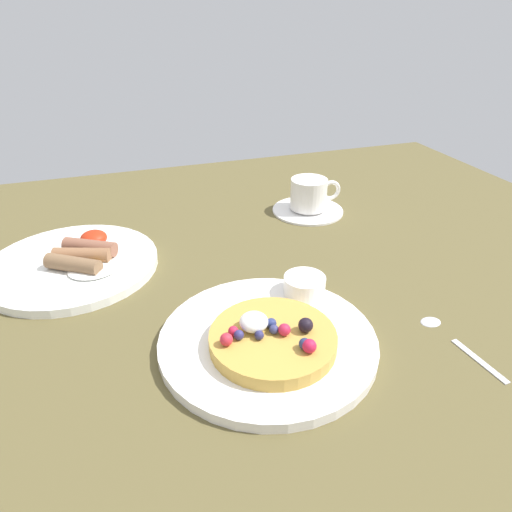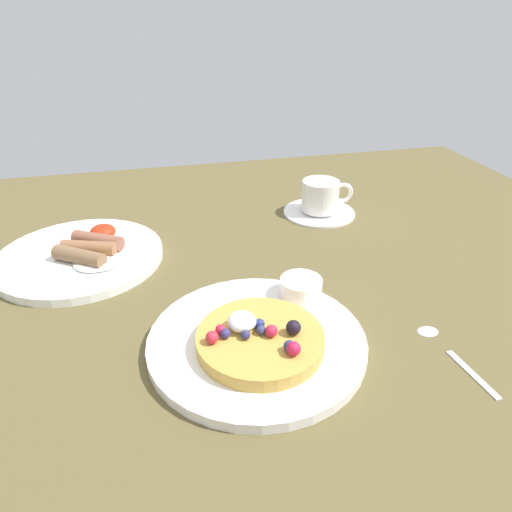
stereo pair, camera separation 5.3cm
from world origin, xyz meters
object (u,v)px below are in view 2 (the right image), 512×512
coffee_cup (321,195)px  teaspoon (442,344)px  pancake_plate (257,341)px  coffee_saucer (319,211)px  syrup_ramekin (301,287)px  breakfast_plate (80,257)px

coffee_cup → teaspoon: size_ratio=0.77×
coffee_cup → pancake_plate: bearing=-121.2°
coffee_saucer → teaspoon: coffee_saucer is taller
pancake_plate → syrup_ramekin: syrup_ramekin is taller
syrup_ramekin → coffee_cup: 32.13cm
syrup_ramekin → coffee_saucer: 32.13cm
breakfast_plate → coffee_cup: (45.45, 8.75, 3.29)cm
breakfast_plate → coffee_cup: size_ratio=2.59×
pancake_plate → coffee_saucer: (21.81, 36.37, -0.27)cm
breakfast_plate → coffee_saucer: bearing=11.0°
coffee_cup → teaspoon: (0.67, -41.81, -3.74)cm
pancake_plate → coffee_cup: bearing=58.8°
breakfast_plate → pancake_plate: bearing=-49.6°
pancake_plate → syrup_ramekin: 11.19cm
coffee_cup → teaspoon: coffee_cup is taller
breakfast_plate → coffee_saucer: size_ratio=1.88×
pancake_plate → breakfast_plate: bearing=130.4°
teaspoon → coffee_cup: bearing=90.9°
breakfast_plate → coffee_cup: 46.41cm
teaspoon → pancake_plate: bearing=166.5°
pancake_plate → coffee_cup: coffee_cup is taller
pancake_plate → coffee_saucer: 42.41cm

